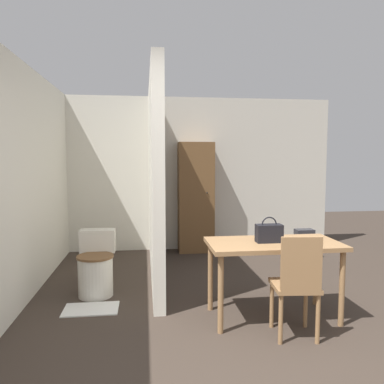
{
  "coord_description": "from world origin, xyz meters",
  "views": [
    {
      "loc": [
        -0.7,
        -1.96,
        1.5
      ],
      "look_at": [
        -0.17,
        2.21,
        1.13
      ],
      "focal_mm": 35.0,
      "sensor_mm": 36.0,
      "label": 1
    }
  ],
  "objects_px": {
    "wooden_chair": "(297,283)",
    "space_heater": "(304,244)",
    "toilet": "(96,267)",
    "handbag": "(269,233)",
    "wooden_cabinet": "(196,197)",
    "dining_table": "(273,251)"
  },
  "relations": [
    {
      "from": "dining_table",
      "to": "wooden_chair",
      "type": "height_order",
      "value": "wooden_chair"
    },
    {
      "from": "dining_table",
      "to": "toilet",
      "type": "distance_m",
      "value": 1.96
    },
    {
      "from": "toilet",
      "to": "space_heater",
      "type": "xyz_separation_m",
      "value": [
        2.92,
        1.13,
        -0.08
      ]
    },
    {
      "from": "space_heater",
      "to": "toilet",
      "type": "bearing_deg",
      "value": -158.83
    },
    {
      "from": "wooden_chair",
      "to": "toilet",
      "type": "relative_size",
      "value": 1.29
    },
    {
      "from": "wooden_cabinet",
      "to": "space_heater",
      "type": "height_order",
      "value": "wooden_cabinet"
    },
    {
      "from": "wooden_cabinet",
      "to": "toilet",
      "type": "bearing_deg",
      "value": -127.44
    },
    {
      "from": "wooden_chair",
      "to": "wooden_cabinet",
      "type": "distance_m",
      "value": 3.11
    },
    {
      "from": "wooden_chair",
      "to": "space_heater",
      "type": "distance_m",
      "value": 2.68
    },
    {
      "from": "space_heater",
      "to": "wooden_chair",
      "type": "bearing_deg",
      "value": -115.27
    },
    {
      "from": "toilet",
      "to": "handbag",
      "type": "height_order",
      "value": "handbag"
    },
    {
      "from": "space_heater",
      "to": "wooden_cabinet",
      "type": "bearing_deg",
      "value": 157.54
    },
    {
      "from": "toilet",
      "to": "handbag",
      "type": "relative_size",
      "value": 2.85
    },
    {
      "from": "wooden_chair",
      "to": "wooden_cabinet",
      "type": "xyz_separation_m",
      "value": [
        -0.42,
        3.06,
        0.4
      ]
    },
    {
      "from": "handbag",
      "to": "space_heater",
      "type": "xyz_separation_m",
      "value": [
        1.24,
        1.99,
        -0.59
      ]
    },
    {
      "from": "dining_table",
      "to": "handbag",
      "type": "distance_m",
      "value": 0.18
    },
    {
      "from": "toilet",
      "to": "space_heater",
      "type": "height_order",
      "value": "toilet"
    },
    {
      "from": "handbag",
      "to": "wooden_cabinet",
      "type": "bearing_deg",
      "value": 97.03
    },
    {
      "from": "space_heater",
      "to": "dining_table",
      "type": "bearing_deg",
      "value": -121.01
    },
    {
      "from": "toilet",
      "to": "wooden_cabinet",
      "type": "bearing_deg",
      "value": 52.56
    },
    {
      "from": "wooden_chair",
      "to": "space_heater",
      "type": "height_order",
      "value": "wooden_chair"
    },
    {
      "from": "toilet",
      "to": "dining_table",
      "type": "bearing_deg",
      "value": -26.05
    }
  ]
}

